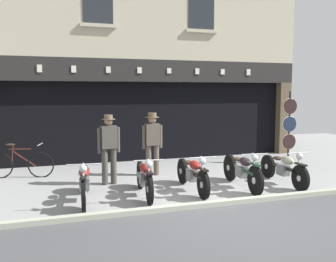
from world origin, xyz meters
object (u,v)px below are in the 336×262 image
(motorcycle_center_left, at_px, (145,177))
(leaning_bicycle, at_px, (20,164))
(advert_board_near, at_px, (100,112))
(motorcycle_center, at_px, (192,173))
(shopkeeper_center, at_px, (152,140))
(motorcycle_left, at_px, (85,181))
(motorcycle_center_right, at_px, (242,170))
(motorcycle_right, at_px, (284,168))
(tyre_sign_pole, at_px, (289,125))
(salesman_left, at_px, (109,146))
(advert_board_far, at_px, (59,109))

(motorcycle_center_left, distance_m, leaning_bicycle, 3.83)
(advert_board_near, xyz_separation_m, leaning_bicycle, (-2.34, -1.48, -1.27))
(motorcycle_center, bearing_deg, advert_board_near, -67.64)
(advert_board_near, bearing_deg, shopkeeper_center, -64.80)
(leaning_bicycle, bearing_deg, motorcycle_center, 69.64)
(motorcycle_left, bearing_deg, motorcycle_center_right, -173.89)
(motorcycle_right, distance_m, tyre_sign_pole, 3.01)
(shopkeeper_center, relative_size, advert_board_near, 1.70)
(motorcycle_right, bearing_deg, shopkeeper_center, -32.71)
(shopkeeper_center, height_order, advert_board_near, advert_board_near)
(motorcycle_right, height_order, leaning_bicycle, leaning_bicycle)
(leaning_bicycle, bearing_deg, motorcycle_right, 80.05)
(salesman_left, relative_size, advert_board_far, 1.83)
(salesman_left, height_order, advert_board_far, advert_board_far)
(motorcycle_right, relative_size, salesman_left, 1.17)
(salesman_left, relative_size, leaning_bicycle, 1.00)
(motorcycle_center_right, bearing_deg, leaning_bicycle, -23.78)
(motorcycle_center_right, height_order, salesman_left, salesman_left)
(shopkeeper_center, bearing_deg, motorcycle_center_right, 130.52)
(motorcycle_center_right, xyz_separation_m, advert_board_far, (-4.01, 4.23, 1.30))
(motorcycle_center, xyz_separation_m, advert_board_far, (-2.78, 4.13, 1.31))
(salesman_left, distance_m, tyre_sign_pole, 5.97)
(motorcycle_right, distance_m, shopkeeper_center, 3.47)
(motorcycle_center_left, bearing_deg, leaning_bicycle, -39.29)
(motorcycle_center_left, height_order, tyre_sign_pole, tyre_sign_pole)
(motorcycle_center, relative_size, leaning_bicycle, 1.19)
(motorcycle_center_left, height_order, motorcycle_center_right, motorcycle_center_right)
(motorcycle_center_right, xyz_separation_m, motorcycle_right, (1.14, -0.03, -0.02))
(motorcycle_center_right, height_order, advert_board_near, advert_board_near)
(motorcycle_right, bearing_deg, tyre_sign_pole, -126.08)
(motorcycle_center, bearing_deg, salesman_left, -33.15)
(advert_board_far, bearing_deg, shopkeeper_center, -44.52)
(motorcycle_left, height_order, salesman_left, salesman_left)
(advert_board_near, bearing_deg, advert_board_far, -180.00)
(advert_board_far, bearing_deg, motorcycle_left, -85.33)
(advert_board_near, bearing_deg, salesman_left, -93.88)
(motorcycle_left, distance_m, advert_board_far, 4.40)
(salesman_left, bearing_deg, motorcycle_center_right, 150.20)
(tyre_sign_pole, distance_m, advert_board_near, 6.04)
(motorcycle_left, distance_m, tyre_sign_pole, 7.01)
(leaning_bicycle, bearing_deg, shopkeeper_center, 90.65)
(tyre_sign_pole, bearing_deg, motorcycle_left, -161.59)
(motorcycle_center_right, height_order, motorcycle_right, motorcycle_center_right)
(salesman_left, distance_m, advert_board_near, 3.00)
(motorcycle_center, relative_size, advert_board_near, 2.04)
(motorcycle_right, height_order, tyre_sign_pole, tyre_sign_pole)
(motorcycle_right, bearing_deg, salesman_left, -15.99)
(motorcycle_right, xyz_separation_m, advert_board_far, (-5.15, 4.26, 1.32))
(motorcycle_center, xyz_separation_m, motorcycle_right, (2.37, -0.13, -0.00))
(motorcycle_center, xyz_separation_m, motorcycle_center_right, (1.23, -0.10, 0.02))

